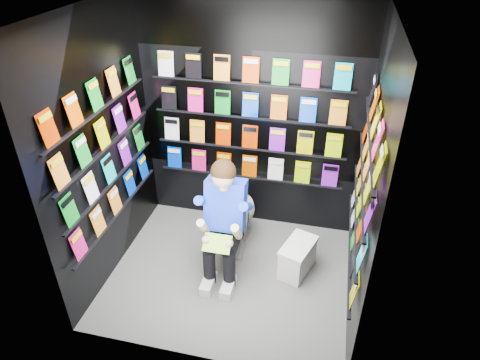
# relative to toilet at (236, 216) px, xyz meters

# --- Properties ---
(floor) EXTENTS (2.40, 2.40, 0.00)m
(floor) POSITION_rel_toilet_xyz_m (0.06, -0.52, -0.37)
(floor) COLOR #585856
(floor) RESTS_ON ground
(ceiling) EXTENTS (2.40, 2.40, 0.00)m
(ceiling) POSITION_rel_toilet_xyz_m (0.06, -0.52, 2.23)
(ceiling) COLOR white
(ceiling) RESTS_ON floor
(wall_back) EXTENTS (2.40, 0.04, 2.60)m
(wall_back) POSITION_rel_toilet_xyz_m (0.06, 0.48, 0.93)
(wall_back) COLOR black
(wall_back) RESTS_ON floor
(wall_front) EXTENTS (2.40, 0.04, 2.60)m
(wall_front) POSITION_rel_toilet_xyz_m (0.06, -1.52, 0.93)
(wall_front) COLOR black
(wall_front) RESTS_ON floor
(wall_left) EXTENTS (0.04, 2.00, 2.60)m
(wall_left) POSITION_rel_toilet_xyz_m (-1.14, -0.52, 0.93)
(wall_left) COLOR black
(wall_left) RESTS_ON floor
(wall_right) EXTENTS (0.04, 2.00, 2.60)m
(wall_right) POSITION_rel_toilet_xyz_m (1.26, -0.52, 0.93)
(wall_right) COLOR black
(wall_right) RESTS_ON floor
(comics_back) EXTENTS (2.10, 0.06, 1.37)m
(comics_back) POSITION_rel_toilet_xyz_m (0.06, 0.45, 0.94)
(comics_back) COLOR #CB4A00
(comics_back) RESTS_ON wall_back
(comics_left) EXTENTS (0.06, 1.70, 1.37)m
(comics_left) POSITION_rel_toilet_xyz_m (-1.11, -0.52, 0.94)
(comics_left) COLOR #CB4A00
(comics_left) RESTS_ON wall_left
(comics_right) EXTENTS (0.06, 1.70, 1.37)m
(comics_right) POSITION_rel_toilet_xyz_m (1.23, -0.52, 0.94)
(comics_right) COLOR #CB4A00
(comics_right) RESTS_ON wall_right
(toilet) EXTENTS (0.43, 0.75, 0.73)m
(toilet) POSITION_rel_toilet_xyz_m (0.00, 0.00, 0.00)
(toilet) COLOR white
(toilet) RESTS_ON floor
(longbox) EXTENTS (0.36, 0.49, 0.33)m
(longbox) POSITION_rel_toilet_xyz_m (0.73, -0.31, -0.20)
(longbox) COLOR white
(longbox) RESTS_ON floor
(longbox_lid) EXTENTS (0.39, 0.51, 0.03)m
(longbox_lid) POSITION_rel_toilet_xyz_m (0.73, -0.31, -0.03)
(longbox_lid) COLOR white
(longbox_lid) RESTS_ON longbox
(reader) EXTENTS (0.54, 0.78, 1.43)m
(reader) POSITION_rel_toilet_xyz_m (0.00, -0.38, 0.41)
(reader) COLOR blue
(reader) RESTS_ON toilet
(held_comic) EXTENTS (0.27, 0.16, 0.11)m
(held_comic) POSITION_rel_toilet_xyz_m (-0.00, -0.73, 0.21)
(held_comic) COLOR green
(held_comic) RESTS_ON reader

